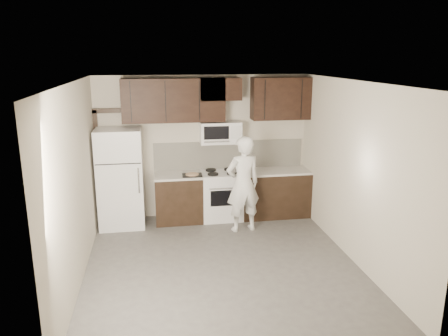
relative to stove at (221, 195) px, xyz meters
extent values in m
plane|color=#4D4B48|center=(-0.30, -1.94, -0.46)|extent=(4.50, 4.50, 0.00)
plane|color=beige|center=(-0.30, 0.31, 0.89)|extent=(4.00, 0.00, 4.00)
plane|color=white|center=(-0.30, -1.94, 2.24)|extent=(4.50, 4.50, 0.00)
cube|color=black|center=(-0.81, 0.00, -0.03)|extent=(0.87, 0.62, 0.87)
cube|color=black|center=(1.04, 0.00, -0.03)|extent=(1.32, 0.62, 0.87)
cube|color=beige|center=(-0.81, 0.00, 0.43)|extent=(0.87, 0.64, 0.04)
cube|color=beige|center=(1.04, 0.00, 0.43)|extent=(1.32, 0.64, 0.04)
cube|color=white|center=(0.00, 0.00, -0.02)|extent=(0.76, 0.62, 0.89)
cube|color=white|center=(0.00, 0.00, 0.44)|extent=(0.76, 0.62, 0.02)
cube|color=black|center=(0.00, -0.30, 0.04)|extent=(0.50, 0.01, 0.30)
cylinder|color=silver|center=(0.00, -0.34, 0.24)|extent=(0.55, 0.02, 0.02)
cylinder|color=black|center=(-0.18, -0.15, 0.46)|extent=(0.20, 0.20, 0.03)
cylinder|color=black|center=(0.18, -0.15, 0.46)|extent=(0.20, 0.20, 0.03)
cylinder|color=black|center=(-0.18, 0.15, 0.46)|extent=(0.20, 0.20, 0.03)
cylinder|color=black|center=(0.18, 0.15, 0.46)|extent=(0.20, 0.20, 0.03)
cube|color=silver|center=(0.20, 0.30, 0.72)|extent=(2.90, 0.02, 0.54)
cube|color=black|center=(-0.85, 0.14, 1.80)|extent=(1.85, 0.35, 0.78)
cube|color=black|center=(1.15, 0.14, 1.80)|extent=(1.10, 0.35, 0.78)
cube|color=black|center=(0.00, 0.14, 1.99)|extent=(0.76, 0.35, 0.40)
cube|color=white|center=(0.00, 0.12, 1.19)|extent=(0.76, 0.38, 0.40)
cube|color=black|center=(-0.10, -0.07, 1.22)|extent=(0.46, 0.01, 0.24)
cube|color=silver|center=(0.26, -0.07, 1.22)|extent=(0.18, 0.01, 0.24)
cylinder|color=silver|center=(-0.10, -0.10, 1.06)|extent=(0.46, 0.02, 0.02)
cube|color=white|center=(-1.85, -0.05, 0.44)|extent=(0.80, 0.72, 1.80)
cube|color=black|center=(-1.85, -0.41, 0.79)|extent=(0.77, 0.01, 0.02)
cylinder|color=silver|center=(-1.52, -0.44, 0.49)|extent=(0.03, 0.03, 0.45)
cube|color=black|center=(-2.26, 0.27, 0.59)|extent=(0.08, 0.08, 2.10)
cube|color=black|center=(-2.05, 0.27, 1.62)|extent=(0.50, 0.08, 0.08)
cylinder|color=silver|center=(0.18, -0.15, 0.51)|extent=(0.15, 0.15, 0.12)
sphere|color=black|center=(0.18, -0.15, 0.58)|extent=(0.03, 0.03, 0.03)
cylinder|color=black|center=(0.29, -0.17, 0.53)|extent=(0.15, 0.05, 0.02)
cube|color=black|center=(-0.56, -0.14, 0.46)|extent=(0.37, 0.28, 0.02)
cylinder|color=#CEAF8A|center=(-0.56, -0.14, 0.48)|extent=(0.25, 0.25, 0.02)
imported|color=white|center=(0.28, -0.65, 0.40)|extent=(0.70, 0.53, 1.72)
camera|label=1|loc=(-1.24, -7.82, 2.60)|focal=35.00mm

